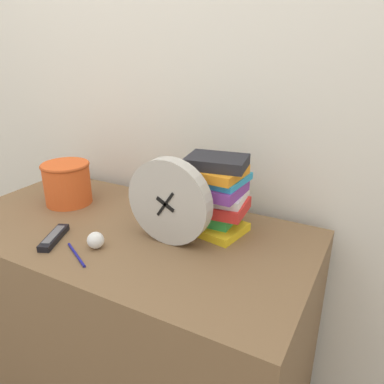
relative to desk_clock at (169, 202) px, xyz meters
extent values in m
cube|color=silver|center=(-0.18, 0.40, 0.29)|extent=(6.00, 0.04, 2.40)
cube|color=brown|center=(-0.18, 0.00, -0.52)|extent=(1.27, 0.65, 0.77)
cylinder|color=#B7B2A8|center=(0.00, 0.00, 0.00)|extent=(0.28, 0.05, 0.28)
cylinder|color=white|center=(0.00, -0.01, 0.00)|extent=(0.24, 0.01, 0.24)
cube|color=black|center=(0.00, -0.02, 0.00)|extent=(0.06, 0.01, 0.04)
cube|color=black|center=(0.00, -0.02, 0.00)|extent=(0.06, 0.01, 0.09)
cylinder|color=black|center=(0.00, -0.02, 0.00)|extent=(0.01, 0.01, 0.01)
cube|color=yellow|center=(0.07, 0.14, -0.12)|extent=(0.26, 0.19, 0.03)
cube|color=green|center=(0.06, 0.16, -0.09)|extent=(0.18, 0.14, 0.04)
cube|color=red|center=(0.09, 0.15, -0.05)|extent=(0.21, 0.17, 0.04)
cube|color=white|center=(0.09, 0.16, -0.02)|extent=(0.20, 0.18, 0.03)
cube|color=#7A3899|center=(0.06, 0.14, 0.02)|extent=(0.23, 0.17, 0.04)
cube|color=#2D9ED1|center=(0.06, 0.16, 0.04)|extent=(0.24, 0.18, 0.02)
cube|color=orange|center=(0.08, 0.14, 0.07)|extent=(0.19, 0.17, 0.03)
cube|color=#232328|center=(0.09, 0.14, 0.10)|extent=(0.21, 0.17, 0.03)
cylinder|color=#E05623|center=(-0.51, 0.08, -0.06)|extent=(0.18, 0.18, 0.16)
torus|color=#B3451C|center=(-0.51, 0.08, 0.02)|extent=(0.19, 0.19, 0.01)
cube|color=black|center=(-0.33, -0.17, -0.13)|extent=(0.09, 0.16, 0.02)
cube|color=#59595E|center=(-0.33, -0.17, -0.12)|extent=(0.07, 0.12, 0.00)
sphere|color=white|center=(-0.18, -0.14, -0.11)|extent=(0.05, 0.05, 0.05)
cylinder|color=navy|center=(-0.20, -0.21, -0.13)|extent=(0.14, 0.08, 0.01)
camera|label=1|loc=(0.56, -0.89, 0.46)|focal=35.00mm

